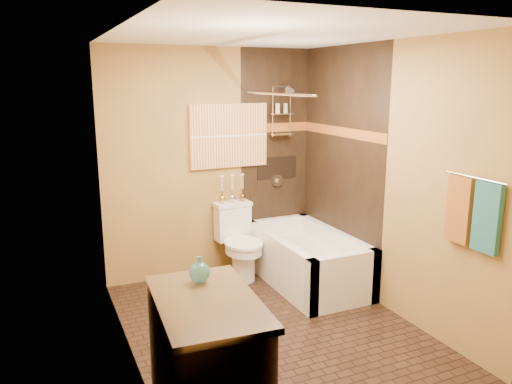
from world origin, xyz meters
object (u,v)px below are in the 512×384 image
bathtub (307,263)px  vanity (207,364)px  toilet (239,241)px  sunset_painting (229,136)px

bathtub → vanity: size_ratio=1.47×
toilet → sunset_painting: bearing=86.5°
sunset_painting → vanity: bearing=-114.4°
sunset_painting → vanity: size_ratio=0.88×
sunset_painting → toilet: sunset_painting is taller
toilet → vanity: vanity is taller
toilet → bathtub: bearing=-40.8°
bathtub → toilet: size_ratio=1.84×
bathtub → vanity: bearing=-134.6°
sunset_painting → bathtub: size_ratio=0.60×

